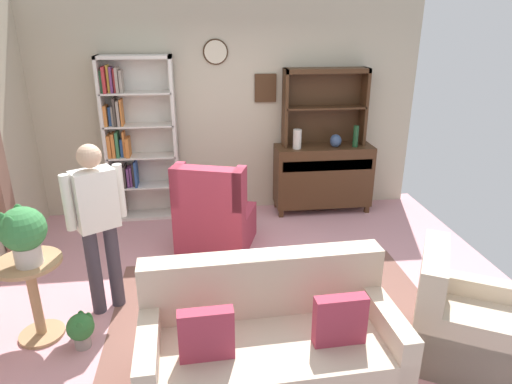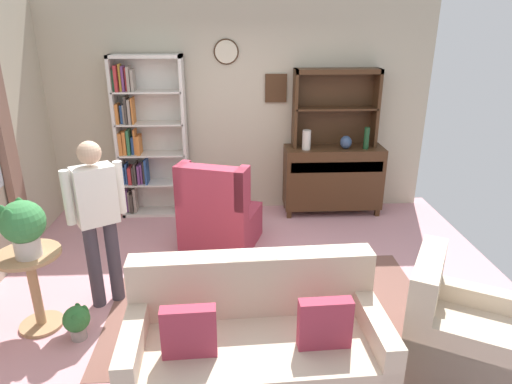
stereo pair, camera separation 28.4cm
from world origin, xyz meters
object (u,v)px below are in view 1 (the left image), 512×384
object	(u,v)px
couch_floral	(269,345)
armchair_floral	(461,325)
vase_round	(336,141)
potted_plant_large	(23,232)
bottle_wine	(356,136)
person_reading	(98,218)
vase_tall	(297,139)
bookshelf	(135,140)
potted_plant_small	(81,328)
sideboard_hutch	(325,96)
wingback_chair	(214,218)
plant_stand	(33,291)
sideboard	(323,175)

from	to	relation	value
couch_floral	armchair_floral	distance (m)	1.51
vase_round	potted_plant_large	bearing A→B (deg)	-143.29
bottle_wine	armchair_floral	distance (m)	3.01
bottle_wine	potted_plant_large	bearing A→B (deg)	-145.72
person_reading	potted_plant_large	bearing A→B (deg)	-139.35
vase_tall	bottle_wine	distance (m)	0.78
bookshelf	potted_plant_small	size ratio (longest dim) A/B	6.97
bottle_wine	person_reading	distance (m)	3.50
sideboard_hutch	wingback_chair	bearing A→B (deg)	-144.48
vase_round	potted_plant_small	xyz separation A→B (m)	(-2.78, -2.45, -0.83)
vase_round	sideboard_hutch	bearing A→B (deg)	126.48
person_reading	potted_plant_small	bearing A→B (deg)	-102.45
vase_round	wingback_chair	distance (m)	1.98
potted_plant_small	bookshelf	bearing A→B (deg)	86.06
sideboard_hutch	armchair_floral	xyz separation A→B (m)	(0.31, -3.10, -1.27)
vase_tall	vase_round	bearing A→B (deg)	1.49
bottle_wine	couch_floral	bearing A→B (deg)	-118.13
sideboard_hutch	bottle_wine	distance (m)	0.66
vase_round	bottle_wine	bearing A→B (deg)	-4.95
couch_floral	plant_stand	world-z (taller)	couch_floral
couch_floral	potted_plant_small	xyz separation A→B (m)	(-1.45, 0.54, -0.13)
vase_tall	person_reading	size ratio (longest dim) A/B	0.16
vase_tall	potted_plant_large	xyz separation A→B (m)	(-2.60, -2.32, -0.05)
sideboard_hutch	wingback_chair	xyz separation A→B (m)	(-1.51, -1.08, -1.18)
wingback_chair	armchair_floral	bearing A→B (deg)	-47.91
sideboard	wingback_chair	bearing A→B (deg)	-147.30
bottle_wine	potted_plant_small	bearing A→B (deg)	-141.32
potted_plant_large	potted_plant_small	size ratio (longest dim) A/B	1.58
vase_tall	bottle_wine	world-z (taller)	bottle_wine
couch_floral	person_reading	distance (m)	1.81
vase_round	armchair_floral	bearing A→B (deg)	-86.46
potted_plant_large	sideboard	bearing A→B (deg)	38.67
person_reading	vase_tall	bearing A→B (deg)	41.86
bookshelf	sideboard	distance (m)	2.53
sideboard_hutch	potted_plant_small	bearing A→B (deg)	-135.19
sideboard_hutch	armchair_floral	bearing A→B (deg)	-84.27
vase_round	couch_floral	xyz separation A→B (m)	(-1.33, -2.99, -0.69)
bottle_wine	potted_plant_small	world-z (taller)	bottle_wine
sideboard_hutch	person_reading	world-z (taller)	sideboard_hutch
vase_tall	sideboard	bearing A→B (deg)	11.63
sideboard_hutch	potted_plant_small	xyz separation A→B (m)	(-2.65, -2.63, -1.38)
vase_round	plant_stand	world-z (taller)	vase_round
sideboard_hutch	plant_stand	bearing A→B (deg)	-141.02
wingback_chair	person_reading	xyz separation A→B (m)	(-1.02, -1.03, 0.52)
wingback_chair	bookshelf	bearing A→B (deg)	132.08
plant_stand	person_reading	xyz separation A→B (m)	(0.49, 0.34, 0.47)
bookshelf	couch_floral	xyz separation A→B (m)	(1.27, -3.15, -0.74)
sideboard_hutch	couch_floral	bearing A→B (deg)	-110.72
armchair_floral	potted_plant_small	size ratio (longest dim) A/B	3.48
sideboard_hutch	vase_round	size ratio (longest dim) A/B	6.47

